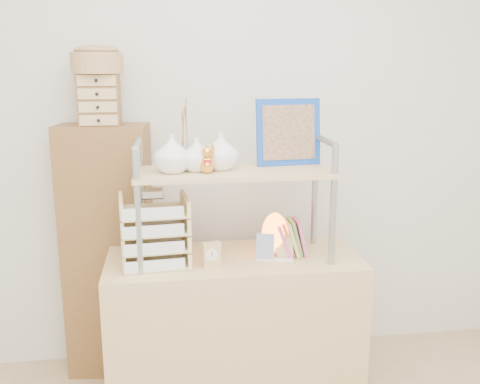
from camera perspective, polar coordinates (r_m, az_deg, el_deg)
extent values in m
cube|color=silver|center=(2.91, -1.96, 6.67)|extent=(3.40, 0.02, 2.60)
cube|color=tan|center=(2.71, -0.64, -14.44)|extent=(1.20, 0.50, 0.75)
cube|color=brown|center=(2.93, -13.81, -6.26)|extent=(0.48, 0.30, 1.35)
cylinder|color=#989EA6|center=(2.31, -10.82, -2.24)|extent=(0.03, 0.03, 0.55)
cylinder|color=#989EA6|center=(2.60, -10.53, -0.50)|extent=(0.03, 0.03, 0.55)
cylinder|color=#989EA6|center=(2.41, -10.94, 5.04)|extent=(0.03, 0.30, 0.03)
cylinder|color=#989EA6|center=(2.43, 9.92, -1.49)|extent=(0.03, 0.03, 0.55)
cylinder|color=#989EA6|center=(2.70, 7.98, 0.11)|extent=(0.03, 0.03, 0.55)
cylinder|color=#989EA6|center=(2.51, 9.12, 5.45)|extent=(0.03, 0.30, 0.03)
cube|color=tan|center=(2.44, -0.68, 2.10)|extent=(0.90, 0.34, 0.02)
imported|color=white|center=(2.39, -7.26, 4.09)|extent=(0.16, 0.16, 0.17)
imported|color=white|center=(2.41, -4.65, 4.00)|extent=(0.14, 0.14, 0.15)
imported|color=white|center=(2.44, -2.08, 4.38)|extent=(0.16, 0.16, 0.17)
cylinder|color=#224395|center=(2.53, -5.91, 3.83)|extent=(0.07, 0.07, 0.10)
cube|color=#1244AC|center=(2.56, 5.19, 6.38)|extent=(0.32, 0.08, 0.31)
cube|color=#503124|center=(2.55, 5.25, 6.35)|extent=(0.26, 0.06, 0.26)
cube|color=#CF5A91|center=(2.59, 6.43, -4.82)|extent=(0.05, 0.12, 0.17)
cube|color=#78A653|center=(2.60, 5.84, -4.71)|extent=(0.06, 0.12, 0.17)
cube|color=#CCBD7A|center=(2.58, 5.47, -4.87)|extent=(0.06, 0.13, 0.17)
cube|color=orange|center=(2.59, 4.90, -4.76)|extent=(0.07, 0.14, 0.17)
cube|color=#CF5A91|center=(2.57, 4.52, -4.92)|extent=(0.08, 0.14, 0.16)
cube|color=tan|center=(2.52, -9.00, -7.29)|extent=(0.31, 0.29, 0.01)
cube|color=white|center=(2.39, -9.07, -7.79)|extent=(0.26, 0.03, 0.05)
cube|color=tan|center=(2.49, -9.07, -5.58)|extent=(0.31, 0.29, 0.01)
cube|color=white|center=(2.36, -9.14, -5.99)|extent=(0.26, 0.03, 0.05)
cube|color=tan|center=(2.47, -9.13, -3.84)|extent=(0.31, 0.29, 0.01)
cube|color=white|center=(2.33, -9.21, -4.16)|extent=(0.26, 0.03, 0.05)
cube|color=tan|center=(2.45, -9.20, -2.06)|extent=(0.31, 0.29, 0.01)
cube|color=white|center=(2.31, -9.28, -2.28)|extent=(0.26, 0.03, 0.05)
cube|color=beige|center=(2.41, -9.29, -0.13)|extent=(0.09, 0.09, 0.03)
cylinder|color=brown|center=(2.59, 3.68, -6.42)|extent=(0.12, 0.12, 0.03)
ellipsoid|color=orange|center=(2.56, 3.72, -4.23)|extent=(0.14, 0.13, 0.18)
cube|color=tan|center=(2.43, -3.05, -6.68)|extent=(0.09, 0.05, 0.11)
cylinder|color=white|center=(2.41, -3.02, -6.72)|extent=(0.06, 0.02, 0.06)
cube|color=white|center=(2.53, 3.70, -7.14)|extent=(0.18, 0.09, 0.01)
cube|color=navy|center=(2.50, 2.71, -5.78)|extent=(0.09, 0.04, 0.12)
cube|color=tan|center=(2.53, 4.75, -5.72)|extent=(0.09, 0.04, 0.11)
cube|color=brown|center=(2.75, -14.78, 9.51)|extent=(0.20, 0.15, 0.25)
cube|color=tan|center=(2.68, -14.85, 7.41)|extent=(0.18, 0.01, 0.05)
cube|color=tan|center=(2.68, -14.92, 8.74)|extent=(0.18, 0.01, 0.05)
cube|color=tan|center=(2.67, -15.00, 10.08)|extent=(0.18, 0.01, 0.05)
cube|color=tan|center=(2.67, -15.09, 11.41)|extent=(0.18, 0.01, 0.05)
cylinder|color=olive|center=(2.75, -15.00, 13.15)|extent=(0.25, 0.25, 0.10)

